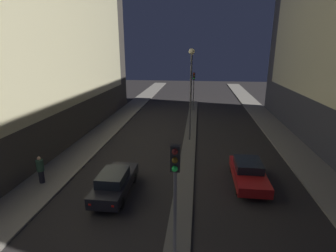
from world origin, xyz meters
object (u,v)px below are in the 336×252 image
(street_lamp, at_px, (191,80))
(pedestrian_on_left_sidewalk, at_px, (40,169))
(traffic_light_near, at_px, (175,184))
(car_right_lane, at_px, (248,172))
(car_left_lane, at_px, (115,182))
(traffic_light_mid, at_px, (194,83))

(street_lamp, xyz_separation_m, pedestrian_on_left_sidewalk, (-8.94, -9.27, -4.55))
(traffic_light_near, height_order, car_right_lane, traffic_light_near)
(traffic_light_near, bearing_deg, pedestrian_on_left_sidewalk, 146.57)
(car_left_lane, bearing_deg, street_lamp, 68.01)
(traffic_light_near, xyz_separation_m, car_right_lane, (3.99, 7.61, -3.12))
(car_left_lane, xyz_separation_m, pedestrian_on_left_sidewalk, (-4.95, 0.61, 0.27))
(traffic_light_mid, relative_size, car_left_lane, 1.10)
(traffic_light_near, distance_m, car_right_lane, 9.14)
(traffic_light_mid, height_order, car_right_lane, traffic_light_mid)
(traffic_light_mid, relative_size, pedestrian_on_left_sidewalk, 2.89)
(street_lamp, bearing_deg, pedestrian_on_left_sidewalk, -133.98)
(street_lamp, xyz_separation_m, car_right_lane, (3.99, -7.56, -4.86))
(traffic_light_near, xyz_separation_m, car_left_lane, (-3.99, 5.29, -3.07))
(car_right_lane, relative_size, pedestrian_on_left_sidewalk, 2.65)
(car_left_lane, relative_size, pedestrian_on_left_sidewalk, 2.63)
(street_lamp, bearing_deg, traffic_light_mid, 90.00)
(traffic_light_mid, xyz_separation_m, car_right_lane, (3.99, -19.78, -3.12))
(traffic_light_near, xyz_separation_m, street_lamp, (0.00, 15.17, 1.74))
(traffic_light_near, relative_size, pedestrian_on_left_sidewalk, 2.89)
(car_left_lane, distance_m, pedestrian_on_left_sidewalk, 5.00)
(traffic_light_near, xyz_separation_m, traffic_light_mid, (0.00, 27.40, 0.00))
(car_left_lane, bearing_deg, traffic_light_near, -52.99)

